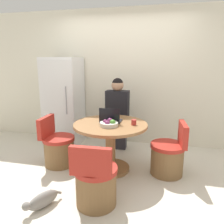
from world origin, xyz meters
TOP-DOWN VIEW (x-y plane):
  - ground_plane at (0.00, 0.00)m, footprint 12.00×12.00m
  - wall_back at (0.00, 1.43)m, footprint 7.00×0.06m
  - refrigerator at (-1.15, 1.08)m, footprint 0.68×0.63m
  - dining_table at (0.03, 0.16)m, footprint 1.09×1.09m
  - chair_near_camera at (0.06, -0.70)m, footprint 0.50×0.50m
  - chair_right_side at (0.88, 0.23)m, footprint 0.50×0.50m
  - chair_left_side at (-0.83, 0.14)m, footprint 0.50×0.50m
  - person_seated at (-0.02, 0.92)m, footprint 0.40×0.37m
  - laptop at (0.01, 0.23)m, footprint 0.31×0.24m
  - fruit_bowl at (0.04, 0.02)m, footprint 0.26×0.26m
  - coffee_cup at (0.37, 0.16)m, footprint 0.07×0.07m
  - cat at (-0.52, -0.90)m, footprint 0.28×0.46m

SIDE VIEW (x-z plane):
  - ground_plane at x=0.00m, z-range 0.00..0.00m
  - cat at x=-0.52m, z-range 0.00..0.18m
  - chair_near_camera at x=0.06m, z-range -0.12..0.66m
  - chair_right_side at x=0.88m, z-range -0.12..0.66m
  - chair_left_side at x=-0.83m, z-range -0.12..0.66m
  - dining_table at x=0.03m, z-range 0.14..0.88m
  - person_seated at x=-0.02m, z-range 0.07..1.42m
  - fruit_bowl at x=0.04m, z-range 0.72..0.83m
  - coffee_cup at x=0.37m, z-range 0.74..0.81m
  - laptop at x=0.01m, z-range 0.67..0.90m
  - refrigerator at x=-1.15m, z-range 0.00..1.70m
  - wall_back at x=0.00m, z-range 0.00..2.60m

